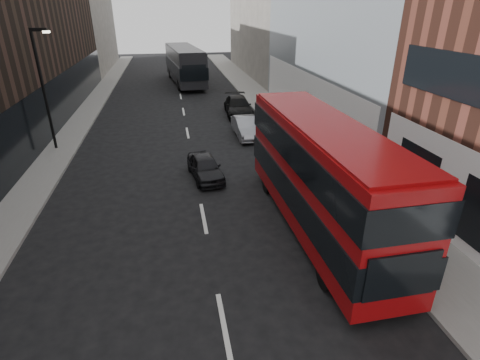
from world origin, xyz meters
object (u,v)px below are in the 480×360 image
street_lamp (43,83)px  car_b (246,127)px  grey_bus (185,64)px  red_bus (321,172)px  car_a (205,167)px  car_c (238,106)px

street_lamp → car_b: 12.66m
grey_bus → car_b: (3.07, -20.34, -1.49)m
car_b → red_bus: bearing=-88.7°
red_bus → car_a: red_bus is taller
red_bus → car_b: (-0.51, 12.00, -1.79)m
red_bus → car_b: bearing=91.3°
red_bus → car_b: 12.15m
car_a → car_c: bearing=63.9°
red_bus → car_c: size_ratio=2.19×
street_lamp → car_a: bearing=-34.0°
car_b → car_c: (0.47, 5.61, 0.06)m
car_b → car_c: size_ratio=0.81×
car_b → car_c: car_c is taller
car_a → car_c: size_ratio=0.71×
grey_bus → car_a: 26.72m
red_bus → grey_bus: red_bus is taller
grey_bus → car_b: size_ratio=3.11×
red_bus → grey_bus: 32.54m
street_lamp → grey_bus: size_ratio=0.55×
red_bus → car_a: bearing=123.7°
car_a → grey_bus: bearing=81.2°
street_lamp → red_bus: bearing=-42.3°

